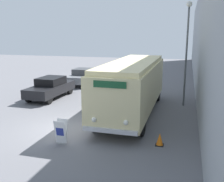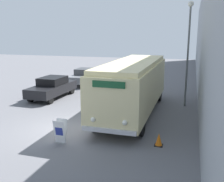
% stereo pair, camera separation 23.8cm
% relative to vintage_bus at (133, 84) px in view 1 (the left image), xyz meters
% --- Properties ---
extents(ground_plane, '(80.00, 80.00, 0.00)m').
position_rel_vintage_bus_xyz_m(ground_plane, '(-2.71, -3.71, -1.80)').
color(ground_plane, slate).
extents(building_wall_right, '(0.30, 60.00, 8.59)m').
position_rel_vintage_bus_xyz_m(building_wall_right, '(3.92, 6.29, 2.49)').
color(building_wall_right, '#9EA3A8').
rests_on(building_wall_right, ground_plane).
extents(vintage_bus, '(2.58, 9.79, 3.16)m').
position_rel_vintage_bus_xyz_m(vintage_bus, '(0.00, 0.00, 0.00)').
color(vintage_bus, black).
rests_on(vintage_bus, ground_plane).
extents(sign_board, '(0.51, 0.40, 1.06)m').
position_rel_vintage_bus_xyz_m(sign_board, '(-2.11, -5.25, -1.29)').
color(sign_board, gray).
rests_on(sign_board, ground_plane).
extents(streetlamp, '(0.36, 0.36, 6.71)m').
position_rel_vintage_bus_xyz_m(streetlamp, '(2.95, 2.64, 2.52)').
color(streetlamp, '#595E60').
rests_on(streetlamp, ground_plane).
extents(parked_car_near, '(1.92, 4.66, 1.56)m').
position_rel_vintage_bus_xyz_m(parked_car_near, '(-6.68, 2.11, -1.01)').
color(parked_car_near, black).
rests_on(parked_car_near, ground_plane).
extents(parked_car_mid, '(1.95, 4.11, 1.51)m').
position_rel_vintage_bus_xyz_m(parked_car_mid, '(-6.38, 7.66, -1.03)').
color(parked_car_mid, black).
rests_on(parked_car_mid, ground_plane).
extents(traffic_cone, '(0.36, 0.36, 0.56)m').
position_rel_vintage_bus_xyz_m(traffic_cone, '(2.09, -4.31, -1.53)').
color(traffic_cone, black).
rests_on(traffic_cone, ground_plane).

